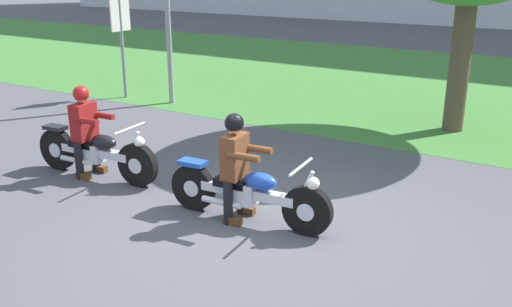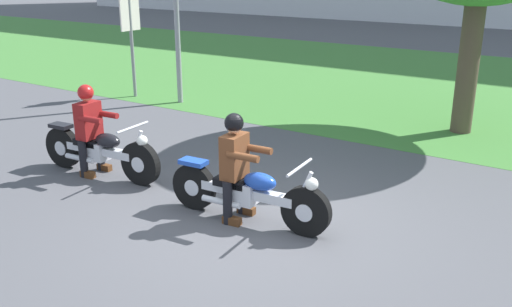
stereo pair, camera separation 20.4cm
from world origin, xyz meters
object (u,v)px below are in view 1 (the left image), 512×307
(rider_lead, at_px, (236,159))
(sign_banner, at_px, (121,26))
(motorcycle_follow, at_px, (96,152))
(rider_follow, at_px, (85,124))
(motorcycle_lead, at_px, (248,193))

(rider_lead, relative_size, sign_banner, 0.54)
(motorcycle_follow, relative_size, rider_follow, 1.59)
(rider_follow, distance_m, sign_banner, 5.44)
(rider_follow, bearing_deg, sign_banner, 123.83)
(rider_lead, xyz_separation_m, motorcycle_follow, (-2.63, 0.10, -0.41))
(rider_lead, xyz_separation_m, rider_follow, (-2.80, 0.09, 0.01))
(rider_lead, height_order, sign_banner, sign_banner)
(motorcycle_follow, relative_size, sign_banner, 0.86)
(rider_lead, bearing_deg, rider_follow, 173.53)
(rider_lead, height_order, motorcycle_follow, rider_lead)
(motorcycle_lead, height_order, motorcycle_follow, motorcycle_follow)
(motorcycle_lead, relative_size, rider_follow, 1.60)
(motorcycle_lead, relative_size, motorcycle_follow, 1.00)
(motorcycle_follow, bearing_deg, rider_lead, -6.83)
(sign_banner, bearing_deg, motorcycle_follow, -50.15)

